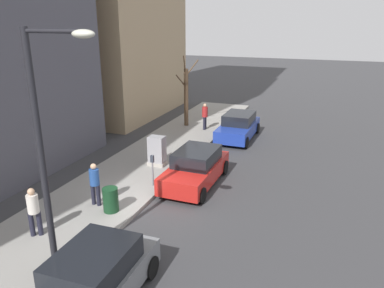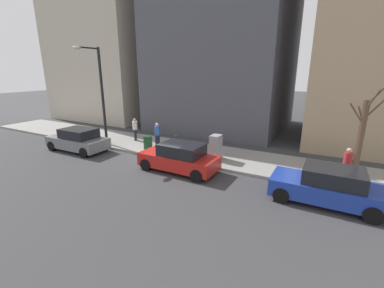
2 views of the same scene
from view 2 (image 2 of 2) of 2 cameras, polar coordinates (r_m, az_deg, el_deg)
The scene contains 14 objects.
ground_plane at distance 16.03m, azimuth -8.36°, elevation -3.06°, with size 120.00×120.00×0.00m, color #38383A.
sidewalk at distance 17.56m, azimuth -4.47°, elevation -0.97°, with size 4.00×36.00×0.15m, color gray.
parked_car_blue at distance 11.73m, azimuth 27.92°, elevation -8.30°, with size 1.94×4.21×1.52m.
parked_car_red at distance 13.66m, azimuth -2.80°, elevation -3.06°, with size 1.97×4.22×1.52m.
parked_car_grey at distance 18.70m, azimuth -23.98°, elevation 0.82°, with size 1.99×4.23×1.52m.
parking_meter at distance 15.36m, azimuth -3.49°, elevation 0.06°, with size 0.14×0.10×1.35m.
utility_box at distance 15.14m, azimuth 5.27°, elevation -0.73°, with size 0.83×0.61×1.43m.
streetlamp at distance 18.55m, azimuth -20.02°, elevation 11.44°, with size 1.97×0.32×6.50m.
bare_tree at distance 15.02m, azimuth 33.53°, elevation 1.80°, with size 1.35×1.73×4.45m.
trash_bin at distance 17.23m, azimuth -9.80°, elevation 0.32°, with size 0.56×0.56×0.90m, color #14381E.
pedestrian_near_meter at distance 13.85m, azimuth 31.22°, elevation -3.65°, with size 0.36×0.40×1.66m.
pedestrian_midblock at distance 17.58m, azimuth -7.72°, elevation 2.36°, with size 0.40×0.36×1.66m.
pedestrian_far_corner at distance 19.54m, azimuth -12.55°, elevation 3.51°, with size 0.36×0.36×1.66m.
office_tower_right at distance 32.29m, azimuth -16.46°, elevation 21.79°, with size 11.09×11.09×17.54m, color #BCB29E.
Camera 2 is at (-12.03, -9.23, 5.20)m, focal length 24.00 mm.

